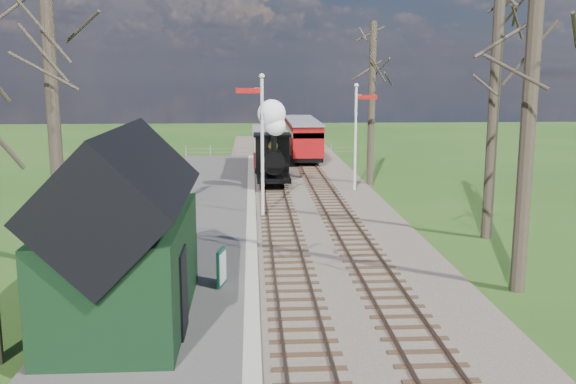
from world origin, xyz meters
The scene contains 18 objects.
distant_hills centered at (1.40, 64.38, -16.21)m, with size 114.40×48.00×22.02m.
ballast_bed centered at (1.30, 22.00, 0.05)m, with size 8.00×60.00×0.10m, color brown.
track_near centered at (0.00, 22.00, 0.10)m, with size 1.60×60.00×0.15m.
track_far centered at (2.60, 22.00, 0.10)m, with size 1.60×60.00×0.15m.
platform centered at (-3.50, 14.00, 0.10)m, with size 5.00×44.00×0.20m, color #474442.
coping_strip centered at (-1.20, 14.00, 0.10)m, with size 0.40×44.00×0.21m, color #B2AD9E.
station_shed centered at (-4.30, 4.00, 2.27)m, with size 3.25×6.30×4.78m.
semaphore_near centered at (-0.77, 16.00, 3.62)m, with size 1.22×0.24×6.22m.
semaphore_far centered at (4.37, 22.00, 3.35)m, with size 1.22×0.24×5.72m.
bare_trees centered at (1.33, 10.10, 5.21)m, with size 15.51×22.39×12.00m.
fence_line centered at (0.30, 36.00, 0.55)m, with size 12.60×0.08×1.00m.
locomotive centered at (-0.01, 23.52, 2.16)m, with size 1.88×4.38×4.69m.
coach centered at (0.00, 29.59, 1.58)m, with size 2.19×7.51×2.30m.
red_carriage_a centered at (2.60, 33.09, 1.57)m, with size 2.18×5.41×2.30m.
red_carriage_b centered at (2.60, 38.59, 1.57)m, with size 2.18×5.41×2.30m.
sign_board centered at (-2.06, 6.37, 0.74)m, with size 0.25×0.74×1.08m.
bench centered at (-3.41, 3.02, 0.54)m, with size 0.84×1.30×0.72m.
person centered at (-3.01, 3.22, 0.84)m, with size 0.47×0.31×1.28m, color #1A2030.
Camera 1 is at (-1.17, -11.38, 6.22)m, focal length 40.00 mm.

